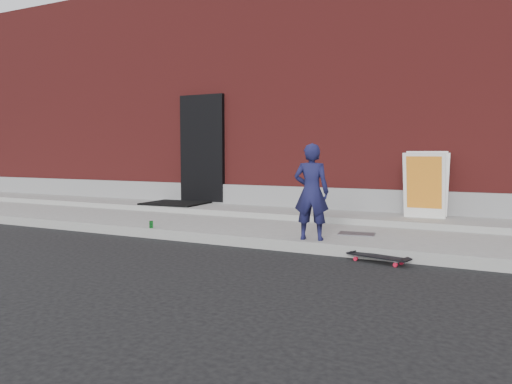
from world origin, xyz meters
The scene contains 10 objects.
ground centered at (0.00, 0.00, 0.00)m, with size 80.00×80.00×0.00m, color black.
sidewalk centered at (0.00, 1.50, 0.07)m, with size 20.00×3.00×0.15m, color slate.
apron centered at (0.00, 2.40, 0.20)m, with size 20.00×1.20×0.10m, color gray.
building centered at (0.00, 6.99, 2.50)m, with size 20.00×8.10×5.00m.
child centered at (0.90, 0.20, 0.79)m, with size 0.47×0.31×1.28m, color #16173F.
skateboard centered at (1.87, -0.12, 0.07)m, with size 0.77×0.36×0.08m.
pizza_sign centered at (2.02, 2.53, 0.79)m, with size 0.65×0.77×1.08m.
soda_can centered at (-1.66, 0.05, 0.21)m, with size 0.06×0.06×0.11m, color #1B892E.
doormat centered at (-2.90, 2.38, 0.27)m, with size 1.20×0.97×0.03m, color black.
utility_plate centered at (1.32, 0.89, 0.16)m, with size 0.50×0.32×0.02m, color #5A5A60.
Camera 1 is at (3.21, -6.00, 1.31)m, focal length 35.00 mm.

